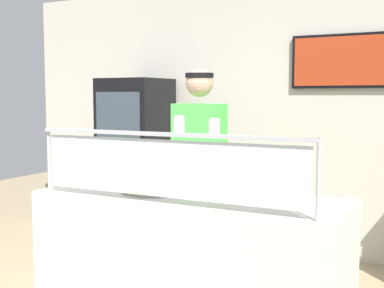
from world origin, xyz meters
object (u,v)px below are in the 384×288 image
at_px(pizza_server, 148,186).
at_px(parmesan_shaker, 179,125).
at_px(drink_fridge, 136,162).
at_px(pizza_tray, 152,189).
at_px(worker_figure, 199,168).
at_px(pepper_flake_shaker, 214,127).

relative_size(pizza_server, parmesan_shaker, 2.90).
height_order(parmesan_shaker, drink_fridge, drink_fridge).
height_order(pizza_tray, pizza_server, pizza_server).
bearing_deg(pizza_server, parmesan_shaker, -26.94).
height_order(worker_figure, drink_fridge, worker_figure).
relative_size(pizza_server, drink_fridge, 0.16).
distance_m(pepper_flake_shaker, drink_fridge, 2.77).
relative_size(pepper_flake_shaker, worker_figure, 0.05).
relative_size(parmesan_shaker, worker_figure, 0.05).
height_order(pizza_server, pepper_flake_shaker, pepper_flake_shaker).
bearing_deg(pepper_flake_shaker, drink_fridge, 132.53).
relative_size(pizza_tray, parmesan_shaker, 4.18).
bearing_deg(drink_fridge, worker_figure, -38.69).
distance_m(pizza_server, pepper_flake_shaker, 0.75).
bearing_deg(parmesan_shaker, pepper_flake_shaker, -0.00).
height_order(pepper_flake_shaker, worker_figure, worker_figure).
distance_m(pizza_tray, pizza_server, 0.03).
xyz_separation_m(worker_figure, drink_fridge, (-1.25, 1.00, -0.14)).
bearing_deg(parmesan_shaker, pizza_server, 144.98).
xyz_separation_m(pizza_server, worker_figure, (-0.02, 0.75, 0.02)).
bearing_deg(worker_figure, pepper_flake_shaker, -59.56).
distance_m(worker_figure, drink_fridge, 1.61).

